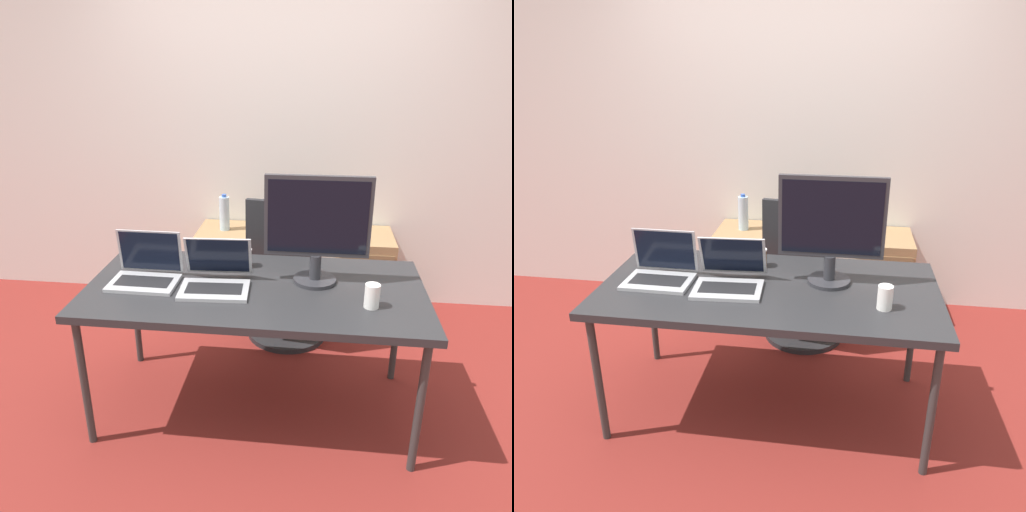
# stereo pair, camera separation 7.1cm
# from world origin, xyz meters

# --- Properties ---
(ground_plane) EXTENTS (14.00, 14.00, 0.00)m
(ground_plane) POSITION_xyz_m (0.00, 0.00, 0.00)
(ground_plane) COLOR maroon
(wall_back) EXTENTS (10.00, 0.05, 2.60)m
(wall_back) POSITION_xyz_m (0.00, 1.48, 1.30)
(wall_back) COLOR silver
(wall_back) RESTS_ON ground_plane
(desk) EXTENTS (1.74, 0.87, 0.77)m
(desk) POSITION_xyz_m (0.00, 0.00, 0.72)
(desk) COLOR #28282B
(desk) RESTS_ON ground_plane
(office_chair) EXTENTS (0.56, 0.59, 1.06)m
(office_chair) POSITION_xyz_m (0.12, 0.76, 0.40)
(office_chair) COLOR #232326
(office_chair) RESTS_ON ground_plane
(cabinet_left) EXTENTS (0.40, 0.48, 0.65)m
(cabinet_left) POSITION_xyz_m (-0.38, 1.21, 0.32)
(cabinet_left) COLOR #99754C
(cabinet_left) RESTS_ON ground_plane
(cabinet_right) EXTENTS (0.40, 0.48, 0.65)m
(cabinet_right) POSITION_xyz_m (0.68, 1.21, 0.32)
(cabinet_right) COLOR #99754C
(cabinet_right) RESTS_ON ground_plane
(water_bottle) EXTENTS (0.08, 0.08, 0.28)m
(water_bottle) POSITION_xyz_m (-0.38, 1.21, 0.78)
(water_bottle) COLOR silver
(water_bottle) RESTS_ON cabinet_left
(laptop_left) EXTENTS (0.35, 0.27, 0.26)m
(laptop_left) POSITION_xyz_m (-0.58, -0.01, 0.82)
(laptop_left) COLOR #ADADB2
(laptop_left) RESTS_ON desk
(laptop_right) EXTENTS (0.36, 0.34, 0.24)m
(laptop_right) POSITION_xyz_m (-0.20, -0.04, 0.82)
(laptop_right) COLOR #ADADB2
(laptop_right) RESTS_ON desk
(monitor) EXTENTS (0.54, 0.22, 0.57)m
(monitor) POSITION_xyz_m (0.31, 0.09, 1.07)
(monitor) COLOR #2D2D33
(monitor) RESTS_ON desk
(coffee_cup_white) EXTENTS (0.07, 0.07, 0.12)m
(coffee_cup_white) POSITION_xyz_m (0.58, -0.17, 0.83)
(coffee_cup_white) COLOR white
(coffee_cup_white) RESTS_ON desk
(coffee_cup_brown) EXTENTS (0.08, 0.08, 0.11)m
(coffee_cup_brown) POSITION_xyz_m (-0.09, 0.25, 0.82)
(coffee_cup_brown) COLOR brown
(coffee_cup_brown) RESTS_ON desk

